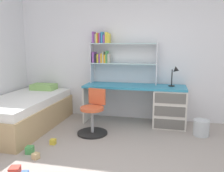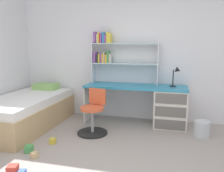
% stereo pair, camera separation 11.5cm
% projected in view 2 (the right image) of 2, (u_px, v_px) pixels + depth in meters
% --- Properties ---
extents(room_shell, '(6.00, 5.87, 2.77)m').
position_uv_depth(room_shell, '(52.00, 53.00, 3.89)').
color(room_shell, silver).
rests_on(room_shell, ground_plane).
extents(desk, '(1.93, 0.61, 0.75)m').
position_uv_depth(desk, '(162.00, 104.00, 4.44)').
color(desk, teal).
rests_on(desk, ground_plane).
extents(bookshelf_hutch, '(1.33, 0.22, 1.03)m').
position_uv_depth(bookshelf_hutch, '(114.00, 53.00, 4.70)').
color(bookshelf_hutch, silver).
rests_on(bookshelf_hutch, desk).
extents(desk_lamp, '(0.20, 0.17, 0.38)m').
position_uv_depth(desk_lamp, '(177.00, 73.00, 4.30)').
color(desk_lamp, black).
rests_on(desk_lamp, desk).
extents(swivel_chair, '(0.52, 0.52, 0.77)m').
position_uv_depth(swivel_chair, '(93.00, 116.00, 4.06)').
color(swivel_chair, black).
rests_on(swivel_chair, ground_plane).
extents(bed_platform, '(1.08, 2.05, 0.69)m').
position_uv_depth(bed_platform, '(26.00, 112.00, 4.40)').
color(bed_platform, tan).
rests_on(bed_platform, ground_plane).
extents(waste_bin, '(0.26, 0.26, 0.27)m').
position_uv_depth(waste_bin, '(202.00, 129.00, 3.93)').
color(waste_bin, silver).
rests_on(waste_bin, ground_plane).
extents(toy_block_green_0, '(0.12, 0.12, 0.10)m').
position_uv_depth(toy_block_green_0, '(29.00, 149.00, 3.36)').
color(toy_block_green_0, '#479E51').
rests_on(toy_block_green_0, ground_plane).
extents(toy_block_red_1, '(0.14, 0.14, 0.12)m').
position_uv_depth(toy_block_red_1, '(13.00, 170.00, 2.78)').
color(toy_block_red_1, red).
rests_on(toy_block_red_1, ground_plane).
extents(toy_block_natural_2, '(0.10, 0.10, 0.08)m').
position_uv_depth(toy_block_natural_2, '(35.00, 155.00, 3.19)').
color(toy_block_natural_2, tan).
rests_on(toy_block_natural_2, ground_plane).
extents(toy_block_yellow_3, '(0.09, 0.09, 0.08)m').
position_uv_depth(toy_block_yellow_3, '(53.00, 141.00, 3.66)').
color(toy_block_yellow_3, gold).
rests_on(toy_block_yellow_3, ground_plane).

